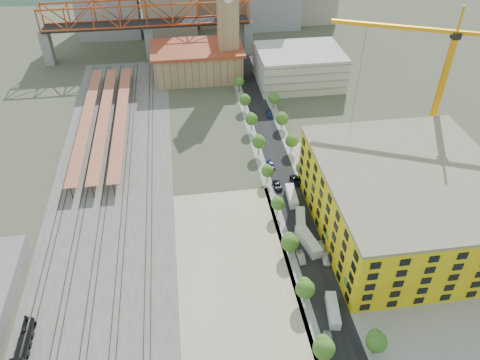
{
  "coord_description": "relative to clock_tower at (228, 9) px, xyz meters",
  "views": [
    {
      "loc": [
        -13.6,
        -105.15,
        87.85
      ],
      "look_at": [
        0.63,
        -5.7,
        10.0
      ],
      "focal_mm": 35.0,
      "sensor_mm": 36.0,
      "label": 1
    }
  ],
  "objects": [
    {
      "name": "site_trailer_a",
      "position": [
        8.0,
        -124.33,
        -27.48
      ],
      "size": [
        3.67,
        9.11,
        2.43
      ],
      "primitive_type": "cube",
      "rotation": [
        0.0,
        0.0,
        -0.15
      ],
      "color": "silver",
      "rests_on": "ground"
    },
    {
      "name": "car_1",
      "position": [
        5.0,
        -107.44,
        -27.94
      ],
      "size": [
        1.7,
        4.62,
        1.51
      ],
      "primitive_type": "imported",
      "rotation": [
        0.0,
        0.0,
        0.02
      ],
      "color": "#95959A",
      "rests_on": "ground"
    },
    {
      "name": "car_5",
      "position": [
        11.0,
        -104.7,
        -28.0
      ],
      "size": [
        1.61,
        4.26,
        1.39
      ],
      "primitive_type": "imported",
      "rotation": [
        0.0,
        0.0,
        0.03
      ],
      "color": "#A6A5AA",
      "rests_on": "ground"
    },
    {
      "name": "ballast_strip",
      "position": [
        -44.0,
        -62.49,
        -28.67
      ],
      "size": [
        36.0,
        165.0,
        0.06
      ],
      "primitive_type": "cube",
      "color": "#605E59",
      "rests_on": "ground"
    },
    {
      "name": "station_hall",
      "position": [
        -13.0,
        2.01,
        -22.03
      ],
      "size": [
        38.0,
        24.0,
        13.1
      ],
      "color": "tan",
      "rests_on": "ground"
    },
    {
      "name": "site_trailer_d",
      "position": [
        8.0,
        -84.23,
        -27.45
      ],
      "size": [
        2.86,
        9.23,
        2.5
      ],
      "primitive_type": "cube",
      "rotation": [
        0.0,
        0.0,
        -0.05
      ],
      "color": "silver",
      "rests_on": "ground"
    },
    {
      "name": "clock_tower",
      "position": [
        0.0,
        0.0,
        0.0
      ],
      "size": [
        12.0,
        12.0,
        52.0
      ],
      "color": "tan",
      "rests_on": "ground"
    },
    {
      "name": "tower_crane",
      "position": [
        51.51,
        -68.78,
        1.58
      ],
      "size": [
        42.77,
        19.88,
        49.06
      ],
      "color": "#FBA010",
      "rests_on": "ground"
    },
    {
      "name": "dirt_lot",
      "position": [
        -12.0,
        -111.49,
        -28.67
      ],
      "size": [
        28.0,
        67.0,
        0.06
      ],
      "primitive_type": "cube",
      "color": "tan",
      "rests_on": "ground"
    },
    {
      "name": "distant_hills",
      "position": [
        37.28,
        180.01,
        -108.23
      ],
      "size": [
        647.0,
        264.0,
        227.0
      ],
      "color": "#4C6B59",
      "rests_on": "ground"
    },
    {
      "name": "sidewalk_west",
      "position": [
        2.5,
        -64.99,
        -28.68
      ],
      "size": [
        3.0,
        170.0,
        0.04
      ],
      "primitive_type": "cube",
      "color": "gray",
      "rests_on": "ground"
    },
    {
      "name": "parking_garage",
      "position": [
        28.0,
        -9.99,
        -21.7
      ],
      "size": [
        34.0,
        26.0,
        14.0
      ],
      "primitive_type": "cube",
      "color": "silver",
      "rests_on": "ground"
    },
    {
      "name": "truss_bridge",
      "position": [
        -33.0,
        25.01,
        -9.83
      ],
      "size": [
        94.0,
        9.6,
        25.6
      ],
      "color": "gray",
      "rests_on": "ground"
    },
    {
      "name": "rail_tracks",
      "position": [
        -45.8,
        -62.49,
        -28.55
      ],
      "size": [
        26.56,
        160.0,
        0.18
      ],
      "color": "#382B23",
      "rests_on": "ground"
    },
    {
      "name": "platform_canopies",
      "position": [
        -49.0,
        -34.99,
        -24.7
      ],
      "size": [
        16.0,
        80.0,
        4.12
      ],
      "color": "#BE6849",
      "rests_on": "ground"
    },
    {
      "name": "site_trailer_c",
      "position": [
        8.0,
        -94.65,
        -27.47
      ],
      "size": [
        4.23,
        9.29,
        2.46
      ],
      "primitive_type": "cube",
      "rotation": [
        0.0,
        0.0,
        -0.22
      ],
      "color": "silver",
      "rests_on": "ground"
    },
    {
      "name": "construction_building",
      "position": [
        34.0,
        -99.99,
        -19.29
      ],
      "size": [
        44.6,
        50.6,
        18.8
      ],
      "color": "#F9FF15",
      "rests_on": "ground"
    },
    {
      "name": "car_3",
      "position": [
        5.0,
        -67.67,
        -27.98
      ],
      "size": [
        2.38,
        5.06,
        1.43
      ],
      "primitive_type": "imported",
      "rotation": [
        0.0,
        0.0,
        0.08
      ],
      "color": "navy",
      "rests_on": "ground"
    },
    {
      "name": "sidewalk_east",
      "position": [
        13.5,
        -64.99,
        -28.68
      ],
      "size": [
        3.0,
        170.0,
        0.04
      ],
      "primitive_type": "cube",
      "color": "gray",
      "rests_on": "ground"
    },
    {
      "name": "car_7",
      "position": [
        11.0,
        -35.5,
        -27.97
      ],
      "size": [
        2.19,
        5.07,
        1.45
      ],
      "primitive_type": "imported",
      "rotation": [
        0.0,
        0.0,
        -0.03
      ],
      "color": "navy",
      "rests_on": "ground"
    },
    {
      "name": "car_0",
      "position": [
        5.0,
        -131.35,
        -27.9
      ],
      "size": [
        2.37,
        4.85,
        1.59
      ],
      "primitive_type": "imported",
      "rotation": [
        0.0,
        0.0,
        -0.11
      ],
      "color": "#BBBBBB",
      "rests_on": "ground"
    },
    {
      "name": "construction_pad",
      "position": [
        37.0,
        -99.99,
        -28.67
      ],
      "size": [
        50.0,
        90.0,
        0.06
      ],
      "primitive_type": "cube",
      "color": "gray",
      "rests_on": "ground"
    },
    {
      "name": "car_4",
      "position": [
        11.0,
        -108.66,
        -27.89
      ],
      "size": [
        2.42,
        4.91,
        1.61
      ],
      "primitive_type": "imported",
      "rotation": [
        0.0,
        0.0,
        -0.11
      ],
      "color": "white",
      "rests_on": "ground"
    },
    {
      "name": "ground",
      "position": [
        -8.0,
        -79.99,
        -28.7
      ],
      "size": [
        400.0,
        400.0,
        0.0
      ],
      "primitive_type": "plane",
      "color": "#474C38",
      "rests_on": "ground"
    },
    {
      "name": "street_asphalt",
      "position": [
        8.0,
        -64.99,
        -28.67
      ],
      "size": [
        12.0,
        170.0,
        0.06
      ],
      "primitive_type": "cube",
      "color": "black",
      "rests_on": "ground"
    },
    {
      "name": "car_6",
      "position": [
        11.0,
        -76.46,
        -27.98
      ],
      "size": [
        2.64,
        5.27,
        1.43
      ],
      "primitive_type": "imported",
      "rotation": [
        0.0,
        0.0,
        0.05
      ],
      "color": "black",
      "rests_on": "ground"
    },
    {
      "name": "locomotive",
      "position": [
        -58.0,
        -126.57,
        -26.85
      ],
      "size": [
        2.56,
        19.79,
        4.95
      ],
      "color": "black",
      "rests_on": "ground"
    },
    {
      "name": "site_trailer_b",
      "position": [
        8.0,
        -102.88,
        -27.27
      ],
      "size": [
        4.88,
        10.76,
        2.85
      ],
      "primitive_type": "cube",
      "rotation": [
        0.0,
        0.0,
        0.21
      ],
      "color": "silver",
      "rests_on": "ground"
    },
    {
      "name": "street_trees",
      "position": [
        8.0,
        -74.99,
        -28.7
      ],
      "size": [
        15.4,
        124.4,
        8.0
      ],
      "color": "#36651E",
      "rests_on": "ground"
    },
    {
      "name": "car_2",
      "position": [
        5.0,
        -78.22,
        -28.01
      ],
      "size": [
        2.48,
        5.06,
        1.38
      ],
      "primitive_type": "imported",
      "rotation": [
        0.0,
        0.0,
        0.04
      ],
      "color": "black",
      "rests_on": "ground"
    }
  ]
}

